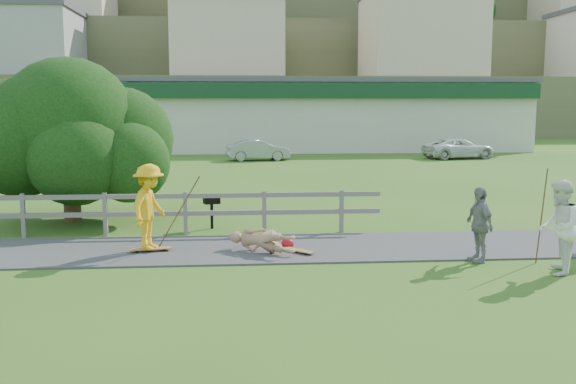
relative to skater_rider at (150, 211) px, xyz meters
name	(u,v)px	position (x,y,z in m)	size (l,w,h in m)	color
ground	(272,265)	(2.63, -1.31, -0.95)	(260.00, 260.00, 0.00)	#34631C
path	(268,248)	(2.63, 0.19, -0.93)	(34.00, 3.00, 0.04)	#3B3C3E
fence	(80,208)	(-1.98, 1.99, -0.23)	(15.05, 0.10, 1.10)	slate
strip_mall	(298,114)	(6.63, 33.63, 1.63)	(32.50, 10.75, 5.10)	beige
hillside	(238,34)	(2.63, 90.00, 13.47)	(220.00, 67.00, 47.50)	#515833
skater_rider	(150,211)	(0.00, 0.00, 0.00)	(1.22, 0.70, 1.90)	yellow
skater_fallen	(262,241)	(2.47, -0.29, -0.65)	(1.62, 0.39, 0.59)	tan
spectator_a	(559,227)	(8.15, -2.46, -0.02)	(0.90, 0.70, 1.85)	white
spectator_b	(479,224)	(6.98, -1.39, -0.15)	(0.94, 0.39, 1.60)	gray
car_silver	(258,150)	(3.26, 23.78, -0.33)	(1.30, 3.73, 1.23)	#919497
car_white	(459,149)	(15.64, 24.13, -0.34)	(2.03, 4.40, 1.22)	white
tree	(70,157)	(-2.72, 4.21, 0.88)	(6.19, 6.19, 3.65)	black
bbq	(212,212)	(1.27, 2.76, -0.50)	(0.41, 0.31, 0.89)	black
longboard_rider	(151,251)	(0.00, 0.00, -0.90)	(0.90, 0.22, 0.10)	olive
longboard_fallen	(298,252)	(3.27, -0.39, -0.90)	(0.83, 0.20, 0.09)	olive
helmet	(288,244)	(3.07, 0.06, -0.80)	(0.29, 0.29, 0.29)	#A5111C
pole_rider	(178,207)	(0.60, 0.40, 0.02)	(0.03, 0.03, 1.94)	brown
pole_spec_left	(542,216)	(8.23, -1.59, 0.05)	(0.03, 0.03, 2.00)	brown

